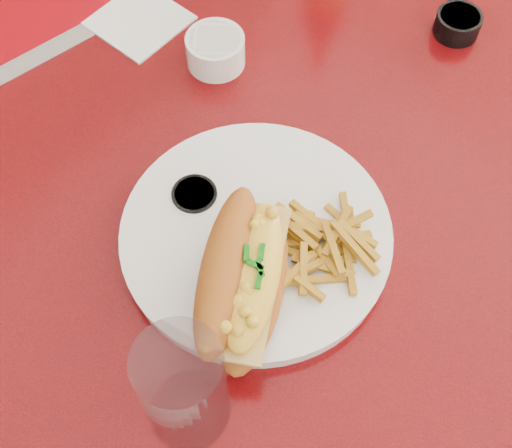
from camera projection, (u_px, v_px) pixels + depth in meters
ground at (315, 372)px, 1.53m from camera, size 8.00×8.00×0.00m
diner_table at (347, 232)px, 1.00m from camera, size 1.23×0.83×0.77m
booth_bench_far at (87, 58)px, 1.60m from camera, size 1.20×0.51×0.90m
dinner_plate at (256, 237)px, 0.80m from camera, size 0.38×0.38×0.02m
mac_hoagie at (243, 277)px, 0.72m from camera, size 0.21×0.20×0.09m
fries_pile at (322, 245)px, 0.77m from camera, size 0.13×0.12×0.03m
fork at (292, 182)px, 0.82m from camera, size 0.02×0.15×0.00m
gravy_ramekin at (216, 50)px, 0.93m from camera, size 0.10×0.10×0.04m
sauce_cup_left at (195, 199)px, 0.82m from camera, size 0.06×0.06×0.03m
sauce_cup_right at (458, 23)px, 0.96m from camera, size 0.07×0.07×0.03m
water_tumbler at (184, 388)px, 0.65m from camera, size 0.11×0.11×0.14m
paper_napkin at (139, 21)px, 0.98m from camera, size 0.13×0.13×0.00m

